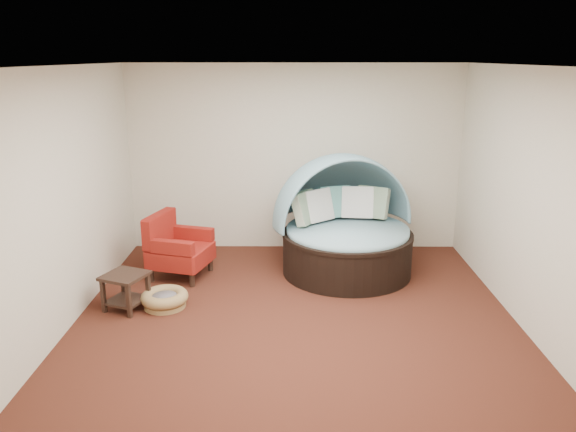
{
  "coord_description": "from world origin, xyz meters",
  "views": [
    {
      "loc": [
        -0.05,
        -5.88,
        2.9
      ],
      "look_at": [
        -0.09,
        0.6,
        1.04
      ],
      "focal_mm": 35.0,
      "sensor_mm": 36.0,
      "label": 1
    }
  ],
  "objects_px": {
    "canopy_daybed": "(345,218)",
    "side_table": "(126,286)",
    "pet_basket": "(165,299)",
    "red_armchair": "(177,248)"
  },
  "relations": [
    {
      "from": "pet_basket",
      "to": "canopy_daybed",
      "type": "bearing_deg",
      "value": 28.61
    },
    {
      "from": "side_table",
      "to": "pet_basket",
      "type": "bearing_deg",
      "value": 7.27
    },
    {
      "from": "canopy_daybed",
      "to": "side_table",
      "type": "height_order",
      "value": "canopy_daybed"
    },
    {
      "from": "pet_basket",
      "to": "red_armchair",
      "type": "height_order",
      "value": "red_armchair"
    },
    {
      "from": "red_armchair",
      "to": "pet_basket",
      "type": "bearing_deg",
      "value": -72.17
    },
    {
      "from": "canopy_daybed",
      "to": "side_table",
      "type": "bearing_deg",
      "value": -171.99
    },
    {
      "from": "canopy_daybed",
      "to": "pet_basket",
      "type": "xyz_separation_m",
      "value": [
        -2.24,
        -1.22,
        -0.65
      ]
    },
    {
      "from": "canopy_daybed",
      "to": "pet_basket",
      "type": "relative_size",
      "value": 3.71
    },
    {
      "from": "red_armchair",
      "to": "side_table",
      "type": "bearing_deg",
      "value": -95.27
    },
    {
      "from": "red_armchair",
      "to": "side_table",
      "type": "relative_size",
      "value": 1.53
    }
  ]
}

